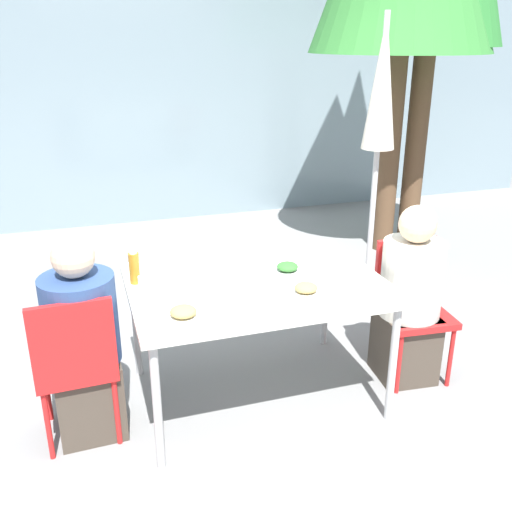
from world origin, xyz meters
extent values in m
plane|color=gray|center=(0.00, 0.00, 0.00)|extent=(24.00, 24.00, 0.00)
cube|color=gray|center=(0.00, 3.80, 1.50)|extent=(10.00, 0.20, 3.00)
cube|color=silver|center=(0.00, 0.00, 0.73)|extent=(1.41, 1.01, 0.04)
cylinder|color=#B7B7B7|center=(-0.64, -0.45, 0.35)|extent=(0.04, 0.04, 0.71)
cylinder|color=#B7B7B7|center=(0.64, -0.45, 0.35)|extent=(0.04, 0.04, 0.71)
cylinder|color=#B7B7B7|center=(-0.64, 0.45, 0.35)|extent=(0.04, 0.04, 0.71)
cylinder|color=#B7B7B7|center=(0.64, 0.45, 0.35)|extent=(0.04, 0.04, 0.71)
cube|color=red|center=(-1.00, -0.04, 0.42)|extent=(0.42, 0.42, 0.04)
cube|color=red|center=(-1.00, -0.22, 0.65)|extent=(0.40, 0.05, 0.42)
cylinder|color=red|center=(-1.18, 0.12, 0.20)|extent=(0.03, 0.03, 0.40)
cylinder|color=red|center=(-0.84, 0.14, 0.20)|extent=(0.03, 0.03, 0.40)
cylinder|color=red|center=(-1.17, -0.22, 0.20)|extent=(0.03, 0.03, 0.40)
cylinder|color=red|center=(-0.83, -0.20, 0.20)|extent=(0.03, 0.03, 0.40)
cube|color=#473D33|center=(-0.95, -0.04, 0.22)|extent=(0.35, 0.35, 0.44)
cylinder|color=navy|center=(-0.95, -0.04, 0.68)|extent=(0.38, 0.38, 0.47)
sphere|color=beige|center=(-0.95, -0.04, 1.02)|extent=(0.21, 0.21, 0.21)
cube|color=red|center=(1.00, -0.09, 0.42)|extent=(0.43, 0.43, 0.04)
cube|color=red|center=(1.02, 0.09, 0.65)|extent=(0.40, 0.07, 0.42)
cylinder|color=red|center=(1.16, -0.27, 0.20)|extent=(0.03, 0.03, 0.40)
cylinder|color=red|center=(0.82, -0.24, 0.20)|extent=(0.03, 0.03, 0.40)
cylinder|color=red|center=(1.19, 0.07, 0.20)|extent=(0.03, 0.03, 0.40)
cylinder|color=red|center=(0.85, 0.10, 0.20)|extent=(0.03, 0.03, 0.40)
cube|color=#473D33|center=(0.95, -0.08, 0.22)|extent=(0.36, 0.36, 0.44)
cylinder|color=beige|center=(0.95, -0.08, 0.67)|extent=(0.37, 0.37, 0.47)
sphere|color=beige|center=(0.95, -0.08, 1.02)|extent=(0.22, 0.22, 0.22)
cylinder|color=#333333|center=(1.32, 1.09, 0.03)|extent=(0.36, 0.36, 0.05)
cylinder|color=#BCBCBC|center=(1.32, 1.09, 1.10)|extent=(0.04, 0.04, 2.20)
cone|color=beige|center=(1.32, 1.09, 1.71)|extent=(0.25, 0.25, 0.98)
cylinder|color=white|center=(-0.47, -0.33, 0.76)|extent=(0.23, 0.23, 0.01)
ellipsoid|color=tan|center=(-0.47, -0.33, 0.79)|extent=(0.13, 0.13, 0.05)
cylinder|color=white|center=(0.21, 0.06, 0.76)|extent=(0.22, 0.22, 0.01)
ellipsoid|color=#33702D|center=(0.21, 0.06, 0.79)|extent=(0.12, 0.12, 0.05)
cylinder|color=white|center=(0.20, -0.25, 0.76)|extent=(0.22, 0.22, 0.01)
ellipsoid|color=tan|center=(0.20, -0.25, 0.79)|extent=(0.12, 0.12, 0.05)
cylinder|color=#B7751E|center=(-0.65, 0.18, 0.84)|extent=(0.06, 0.06, 0.18)
cylinder|color=white|center=(-0.65, 0.18, 0.93)|extent=(0.04, 0.04, 0.02)
cylinder|color=silver|center=(-0.61, 0.06, 0.79)|extent=(0.07, 0.07, 0.08)
cylinder|color=white|center=(-0.24, -0.14, 0.78)|extent=(0.17, 0.17, 0.06)
cylinder|color=brown|center=(2.29, 2.04, 0.97)|extent=(0.20, 0.20, 1.94)
cylinder|color=brown|center=(2.00, 2.05, 0.94)|extent=(0.20, 0.20, 1.89)
camera|label=1|loc=(-0.89, -2.78, 2.03)|focal=40.00mm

